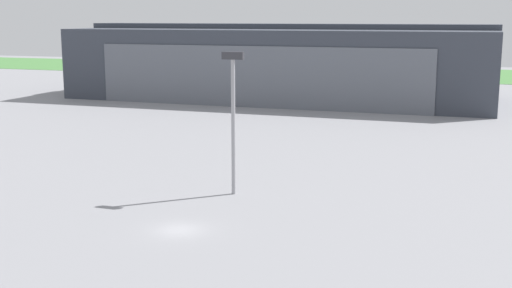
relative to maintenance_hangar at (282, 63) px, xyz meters
name	(u,v)px	position (x,y,z in m)	size (l,w,h in m)	color
ground_plane	(179,230)	(20.48, -98.85, -8.31)	(440.00, 440.00, 0.00)	gray
grass_field_strip	(408,74)	(20.48, 79.55, -8.27)	(440.00, 56.00, 0.08)	#477E3F
maintenance_hangar	(282,63)	(0.00, 0.00, 0.00)	(97.10, 36.75, 17.52)	#383D47
apron_light_mast	(233,110)	(20.64, -85.40, 1.02)	(2.40, 0.50, 15.54)	#99999E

